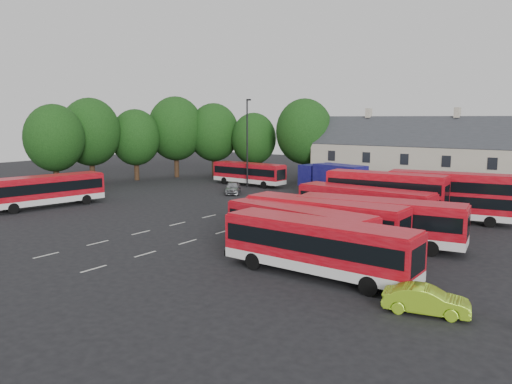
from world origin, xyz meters
TOP-DOWN VIEW (x-y plane):
  - ground at (0.00, 0.00)m, footprint 140.00×140.00m
  - lane_markings at (2.50, 2.00)m, footprint 5.15×33.80m
  - treeline at (-20.74, 19.36)m, footprint 29.92×32.59m
  - terrace_houses at (14.00, 30.00)m, footprint 35.70×7.13m
  - bus_row_a at (16.41, -7.46)m, footprint 11.37×2.79m
  - bus_row_b at (13.03, -3.97)m, footprint 11.14×4.06m
  - bus_row_c at (13.47, -1.32)m, footprint 11.49×2.68m
  - bus_row_d at (16.50, 1.06)m, footprint 11.81×4.32m
  - bus_row_e at (13.06, 6.41)m, footprint 11.41×3.29m
  - bus_dd_south at (13.55, 9.71)m, footprint 10.31×2.97m
  - bus_dd_north at (18.21, 12.54)m, footprint 10.53×3.83m
  - bus_west at (-16.06, -4.10)m, footprint 4.21×11.49m
  - bus_north at (-9.59, 20.88)m, footprint 10.52×2.79m
  - box_truck at (3.46, 19.39)m, footprint 8.74×4.57m
  - silver_car at (-6.79, 14.01)m, footprint 3.80×4.45m
  - lime_car at (23.05, -9.29)m, footprint 4.05×2.22m
  - lamppost at (-8.60, 19.24)m, footprint 0.78×0.46m

SIDE VIEW (x-z plane):
  - ground at x=0.00m, z-range 0.00..0.00m
  - lane_markings at x=2.50m, z-range 0.00..0.01m
  - lime_car at x=23.05m, z-range 0.00..1.27m
  - silver_car at x=-6.79m, z-range 0.00..1.44m
  - bus_north at x=-9.59m, z-range 0.30..3.25m
  - bus_row_b at x=13.03m, z-range 0.31..3.39m
  - bus_west at x=-16.06m, z-range 0.32..3.50m
  - bus_row_e at x=13.06m, z-range 0.32..3.51m
  - bus_row_a at x=16.41m, z-range 0.32..3.53m
  - bus_row_c at x=13.47m, z-range 0.33..3.58m
  - bus_row_d at x=16.50m, z-range 0.33..3.60m
  - box_truck at x=3.46m, z-range 0.23..3.88m
  - bus_dd_south at x=13.55m, z-range 0.29..4.47m
  - bus_dd_north at x=18.21m, z-range 0.29..4.51m
  - terrace_houses at x=14.00m, z-range -1.17..8.89m
  - lamppost at x=-8.60m, z-range 0.38..11.55m
  - treeline at x=-20.74m, z-range 0.68..12.69m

